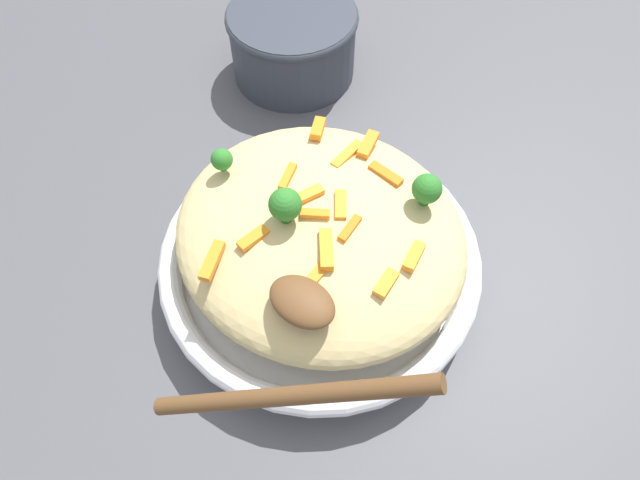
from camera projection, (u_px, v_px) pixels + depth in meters
ground_plane at (320, 277)px, 0.59m from camera, size 2.40×2.40×0.00m
serving_bowl at (320, 263)px, 0.57m from camera, size 0.31×0.31×0.05m
pasta_mound at (320, 234)px, 0.52m from camera, size 0.27×0.25×0.07m
carrot_piece_0 at (347, 155)px, 0.54m from camera, size 0.01×0.04×0.01m
carrot_piece_1 at (340, 205)px, 0.50m from camera, size 0.03×0.03×0.01m
carrot_piece_2 at (318, 128)px, 0.55m from camera, size 0.02×0.03×0.01m
carrot_piece_3 at (305, 195)px, 0.50m from camera, size 0.02×0.04×0.01m
carrot_piece_4 at (368, 145)px, 0.54m from camera, size 0.02×0.03×0.01m
carrot_piece_5 at (315, 276)px, 0.46m from camera, size 0.01×0.03×0.01m
carrot_piece_6 at (348, 231)px, 0.48m from camera, size 0.01×0.03×0.01m
carrot_piece_7 at (326, 249)px, 0.47m from camera, size 0.03×0.04×0.01m
carrot_piece_8 at (212, 261)px, 0.47m from camera, size 0.02×0.04×0.01m
carrot_piece_9 at (317, 216)px, 0.49m from camera, size 0.02×0.02×0.01m
carrot_piece_10 at (288, 177)px, 0.51m from camera, size 0.02×0.03×0.01m
carrot_piece_11 at (386, 283)px, 0.46m from camera, size 0.01×0.03×0.01m
carrot_piece_12 at (253, 238)px, 0.48m from camera, size 0.02×0.03×0.01m
carrot_piece_13 at (386, 174)px, 0.52m from camera, size 0.03×0.01×0.01m
carrot_piece_14 at (414, 256)px, 0.47m from camera, size 0.01×0.03×0.01m
broccoli_floret_0 at (285, 205)px, 0.47m from camera, size 0.03×0.03×0.04m
broccoli_floret_1 at (222, 160)px, 0.52m from camera, size 0.02×0.02×0.02m
broccoli_floret_2 at (427, 189)px, 0.49m from camera, size 0.03×0.03×0.03m
serving_spoon at (296, 336)px, 0.41m from camera, size 0.16×0.15×0.11m
companion_bowl at (293, 40)px, 0.72m from camera, size 0.16×0.16×0.09m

